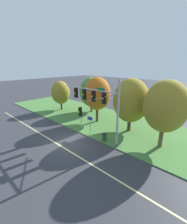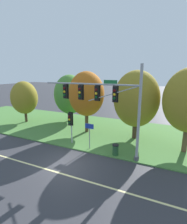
{
  "view_description": "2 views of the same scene",
  "coord_description": "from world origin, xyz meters",
  "px_view_note": "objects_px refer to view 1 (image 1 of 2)",
  "views": [
    {
      "loc": [
        12.99,
        -9.59,
        8.82
      ],
      "look_at": [
        0.36,
        3.96,
        2.88
      ],
      "focal_mm": 24.0,
      "sensor_mm": 36.0,
      "label": 1
    },
    {
      "loc": [
        7.17,
        -10.19,
        7.05
      ],
      "look_at": [
        0.36,
        4.31,
        3.3
      ],
      "focal_mm": 28.0,
      "sensor_mm": 36.0,
      "label": 2
    }
  ],
  "objects_px": {
    "pedestrian_signal_near_kerb": "(80,113)",
    "trash_bin": "(104,137)",
    "traffic_signal_mast": "(97,101)",
    "tree_nearest_road": "(61,93)",
    "tree_behind_signpost": "(97,94)",
    "tree_mid_verge": "(131,101)",
    "tree_left_of_mast": "(91,92)",
    "tree_tall_centre": "(166,107)",
    "route_sign_post": "(90,122)"
  },
  "relations": [
    {
      "from": "traffic_signal_mast",
      "to": "pedestrian_signal_near_kerb",
      "type": "height_order",
      "value": "traffic_signal_mast"
    },
    {
      "from": "tree_left_of_mast",
      "to": "route_sign_post",
      "type": "bearing_deg",
      "value": -47.35
    },
    {
      "from": "tree_nearest_road",
      "to": "trash_bin",
      "type": "relative_size",
      "value": 6.07
    },
    {
      "from": "trash_bin",
      "to": "traffic_signal_mast",
      "type": "bearing_deg",
      "value": -170.45
    },
    {
      "from": "route_sign_post",
      "to": "tree_tall_centre",
      "type": "height_order",
      "value": "tree_tall_centre"
    },
    {
      "from": "tree_nearest_road",
      "to": "tree_behind_signpost",
      "type": "bearing_deg",
      "value": -0.26
    },
    {
      "from": "traffic_signal_mast",
      "to": "tree_nearest_road",
      "type": "bearing_deg",
      "value": 161.86
    },
    {
      "from": "tree_left_of_mast",
      "to": "tree_nearest_road",
      "type": "bearing_deg",
      "value": -149.18
    },
    {
      "from": "tree_nearest_road",
      "to": "trash_bin",
      "type": "height_order",
      "value": "tree_nearest_road"
    },
    {
      "from": "tree_nearest_road",
      "to": "tree_behind_signpost",
      "type": "xyz_separation_m",
      "value": [
        9.63,
        -0.04,
        1.03
      ]
    },
    {
      "from": "pedestrian_signal_near_kerb",
      "to": "tree_tall_centre",
      "type": "bearing_deg",
      "value": 15.1
    },
    {
      "from": "tree_tall_centre",
      "to": "pedestrian_signal_near_kerb",
      "type": "bearing_deg",
      "value": -164.9
    },
    {
      "from": "tree_mid_verge",
      "to": "route_sign_post",
      "type": "bearing_deg",
      "value": -125.69
    },
    {
      "from": "route_sign_post",
      "to": "tree_mid_verge",
      "type": "distance_m",
      "value": 5.99
    },
    {
      "from": "tree_nearest_road",
      "to": "trash_bin",
      "type": "xyz_separation_m",
      "value": [
        14.54,
        -4.25,
        -2.93
      ]
    },
    {
      "from": "tree_nearest_road",
      "to": "tree_tall_centre",
      "type": "relative_size",
      "value": 0.77
    },
    {
      "from": "route_sign_post",
      "to": "tree_nearest_road",
      "type": "relative_size",
      "value": 0.43
    },
    {
      "from": "traffic_signal_mast",
      "to": "tree_nearest_road",
      "type": "height_order",
      "value": "traffic_signal_mast"
    },
    {
      "from": "pedestrian_signal_near_kerb",
      "to": "tree_tall_centre",
      "type": "height_order",
      "value": "tree_tall_centre"
    },
    {
      "from": "tree_mid_verge",
      "to": "traffic_signal_mast",
      "type": "bearing_deg",
      "value": -108.96
    },
    {
      "from": "tree_nearest_road",
      "to": "tree_left_of_mast",
      "type": "bearing_deg",
      "value": 30.82
    },
    {
      "from": "tree_left_of_mast",
      "to": "tree_mid_verge",
      "type": "relative_size",
      "value": 0.92
    },
    {
      "from": "tree_behind_signpost",
      "to": "tree_tall_centre",
      "type": "distance_m",
      "value": 10.27
    },
    {
      "from": "traffic_signal_mast",
      "to": "pedestrian_signal_near_kerb",
      "type": "xyz_separation_m",
      "value": [
        -3.71,
        0.67,
        -2.43
      ]
    },
    {
      "from": "tree_behind_signpost",
      "to": "tree_mid_verge",
      "type": "xyz_separation_m",
      "value": [
        5.51,
        0.38,
        -0.25
      ]
    },
    {
      "from": "tree_nearest_road",
      "to": "traffic_signal_mast",
      "type": "bearing_deg",
      "value": -18.14
    },
    {
      "from": "traffic_signal_mast",
      "to": "tree_nearest_road",
      "type": "relative_size",
      "value": 1.54
    },
    {
      "from": "pedestrian_signal_near_kerb",
      "to": "route_sign_post",
      "type": "xyz_separation_m",
      "value": [
        2.19,
        -0.3,
        -0.68
      ]
    },
    {
      "from": "trash_bin",
      "to": "tree_tall_centre",
      "type": "bearing_deg",
      "value": 31.14
    },
    {
      "from": "tree_mid_verge",
      "to": "trash_bin",
      "type": "relative_size",
      "value": 7.62
    },
    {
      "from": "traffic_signal_mast",
      "to": "tree_behind_signpost",
      "type": "distance_m",
      "value": 5.86
    },
    {
      "from": "tree_tall_centre",
      "to": "trash_bin",
      "type": "distance_m",
      "value": 7.44
    },
    {
      "from": "pedestrian_signal_near_kerb",
      "to": "tree_tall_centre",
      "type": "xyz_separation_m",
      "value": [
        10.06,
        2.71,
        2.3
      ]
    },
    {
      "from": "tree_tall_centre",
      "to": "route_sign_post",
      "type": "bearing_deg",
      "value": -159.02
    },
    {
      "from": "tree_nearest_road",
      "to": "tree_left_of_mast",
      "type": "distance_m",
      "value": 6.21
    },
    {
      "from": "traffic_signal_mast",
      "to": "pedestrian_signal_near_kerb",
      "type": "bearing_deg",
      "value": 169.79
    },
    {
      "from": "traffic_signal_mast",
      "to": "trash_bin",
      "type": "bearing_deg",
      "value": 9.55
    },
    {
      "from": "traffic_signal_mast",
      "to": "tree_nearest_road",
      "type": "xyz_separation_m",
      "value": [
        -13.51,
        4.42,
        -1.31
      ]
    },
    {
      "from": "tree_left_of_mast",
      "to": "trash_bin",
      "type": "relative_size",
      "value": 7.0
    },
    {
      "from": "traffic_signal_mast",
      "to": "tree_behind_signpost",
      "type": "height_order",
      "value": "traffic_signal_mast"
    },
    {
      "from": "traffic_signal_mast",
      "to": "tree_behind_signpost",
      "type": "relative_size",
      "value": 1.25
    },
    {
      "from": "route_sign_post",
      "to": "tree_mid_verge",
      "type": "xyz_separation_m",
      "value": [
        3.15,
        4.39,
        2.6
      ]
    },
    {
      "from": "pedestrian_signal_near_kerb",
      "to": "trash_bin",
      "type": "height_order",
      "value": "pedestrian_signal_near_kerb"
    },
    {
      "from": "route_sign_post",
      "to": "tree_mid_verge",
      "type": "height_order",
      "value": "tree_mid_verge"
    },
    {
      "from": "tree_mid_verge",
      "to": "tree_tall_centre",
      "type": "relative_size",
      "value": 0.97
    },
    {
      "from": "traffic_signal_mast",
      "to": "tree_tall_centre",
      "type": "height_order",
      "value": "traffic_signal_mast"
    },
    {
      "from": "pedestrian_signal_near_kerb",
      "to": "tree_mid_verge",
      "type": "relative_size",
      "value": 0.44
    },
    {
      "from": "traffic_signal_mast",
      "to": "trash_bin",
      "type": "distance_m",
      "value": 4.37
    },
    {
      "from": "pedestrian_signal_near_kerb",
      "to": "tree_left_of_mast",
      "type": "relative_size",
      "value": 0.48
    },
    {
      "from": "pedestrian_signal_near_kerb",
      "to": "tree_behind_signpost",
      "type": "xyz_separation_m",
      "value": [
        -0.17,
        3.71,
        2.16
      ]
    }
  ]
}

